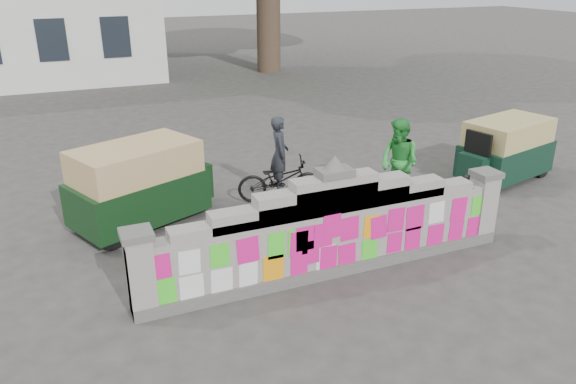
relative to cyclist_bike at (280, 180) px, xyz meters
name	(u,v)px	position (x,y,z in m)	size (l,w,h in m)	color
ground	(331,272)	(-0.39, -3.15, -0.47)	(100.00, 100.00, 0.00)	#383533
parapet_wall	(333,231)	(-0.39, -3.15, 0.28)	(6.48, 0.44, 2.01)	#4C4C49
cyclist_bike	(280,180)	(0.00, 0.00, 0.00)	(0.62, 1.78, 0.94)	black
cyclist_rider	(280,165)	(0.00, 0.00, 0.33)	(0.58, 0.38, 1.59)	#22242A
pedestrian	(399,162)	(2.22, -1.09, 0.43)	(0.88, 0.68, 1.80)	green
rickshaw_left	(141,183)	(-2.86, 0.01, 0.35)	(2.93, 2.17, 1.58)	black
rickshaw_right	(505,149)	(5.26, -0.88, 0.27)	(2.64, 1.68, 1.42)	black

